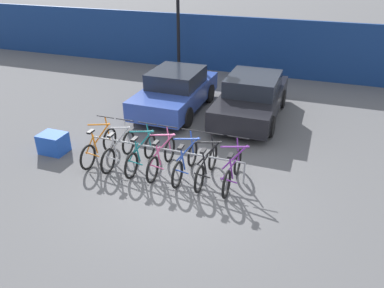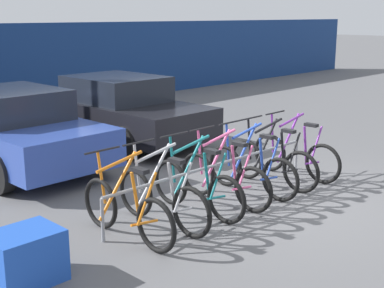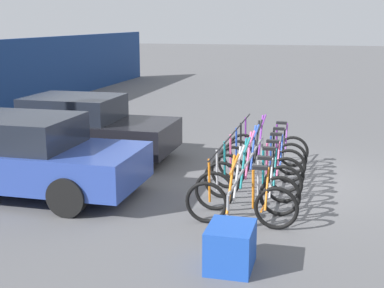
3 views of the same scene
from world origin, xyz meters
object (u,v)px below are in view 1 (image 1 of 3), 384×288
(bicycle_silver, at_px, (119,150))
(bicycle_blue, at_px, (185,162))
(bike_rack, at_px, (164,151))
(car_blue, at_px, (176,91))
(car_black, at_px, (252,97))
(bicycle_orange, at_px, (99,146))
(bicycle_purple, at_px, (232,171))
(bicycle_pink, at_px, (161,158))
(lamp_post, at_px, (178,0))
(bicycle_black, at_px, (206,166))
(bicycle_teal, at_px, (141,154))
(cargo_crate, at_px, (53,143))

(bicycle_silver, xyz_separation_m, bicycle_blue, (1.84, 0.00, 0.00))
(bicycle_silver, bearing_deg, bike_rack, 7.18)
(car_blue, distance_m, car_black, 2.58)
(bicycle_orange, height_order, car_blue, car_blue)
(bicycle_silver, bearing_deg, bicycle_purple, 0.24)
(bicycle_silver, height_order, car_blue, car_blue)
(bicycle_orange, distance_m, bicycle_pink, 1.79)
(bicycle_blue, height_order, lamp_post, lamp_post)
(bicycle_black, bearing_deg, bicycle_purple, 2.22)
(car_blue, bearing_deg, lamp_post, 110.26)
(bicycle_teal, xyz_separation_m, bicycle_pink, (0.56, 0.00, 0.00))
(bicycle_silver, distance_m, bicycle_blue, 1.84)
(bicycle_pink, distance_m, cargo_crate, 3.19)
(bicycle_silver, bearing_deg, bicycle_pink, 0.24)
(lamp_post, bearing_deg, bicycle_silver, -79.46)
(bike_rack, bearing_deg, car_black, 71.19)
(lamp_post, bearing_deg, bicycle_teal, -75.06)
(bicycle_teal, height_order, bicycle_purple, same)
(bicycle_blue, xyz_separation_m, bicycle_black, (0.54, 0.00, 0.00))
(bicycle_blue, bearing_deg, car_black, 78.26)
(bike_rack, relative_size, bicycle_orange, 2.42)
(bicycle_silver, xyz_separation_m, bicycle_black, (2.38, 0.00, 0.00))
(cargo_crate, bearing_deg, bicycle_teal, 2.11)
(bicycle_black, xyz_separation_m, car_blue, (-2.36, 3.90, 0.31))
(car_blue, bearing_deg, bike_rack, -72.27)
(bicycle_orange, relative_size, bicycle_purple, 1.00)
(bicycle_orange, relative_size, bicycle_silver, 1.00)
(car_blue, xyz_separation_m, lamp_post, (-1.51, 4.08, 2.41))
(bicycle_orange, relative_size, bicycle_blue, 1.00)
(bike_rack, bearing_deg, lamp_post, 109.06)
(car_blue, height_order, car_black, same)
(lamp_post, bearing_deg, bicycle_pink, -71.35)
(bicycle_silver, height_order, car_black, car_black)
(bike_rack, distance_m, bicycle_orange, 1.81)
(bicycle_black, xyz_separation_m, car_black, (0.21, 4.16, 0.31))
(bicycle_pink, bearing_deg, bicycle_silver, 176.57)
(cargo_crate, bearing_deg, bicycle_purple, 1.11)
(bicycle_blue, relative_size, lamp_post, 0.31)
(car_blue, bearing_deg, bicycle_purple, -52.43)
(bicycle_black, relative_size, bicycle_purple, 1.00)
(bicycle_silver, bearing_deg, car_blue, 89.92)
(bike_rack, height_order, bicycle_purple, bicycle_purple)
(bicycle_black, bearing_deg, bicycle_orange, -177.78)
(bike_rack, xyz_separation_m, bicycle_orange, (-1.80, -0.15, -0.11))
(bicycle_teal, height_order, bicycle_pink, same)
(bicycle_orange, height_order, bicycle_blue, same)
(bicycle_pink, bearing_deg, bicycle_blue, -3.43)
(bicycle_blue, relative_size, bicycle_purple, 1.00)
(bicycle_silver, distance_m, cargo_crate, 1.98)
(car_blue, bearing_deg, bicycle_black, -58.79)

